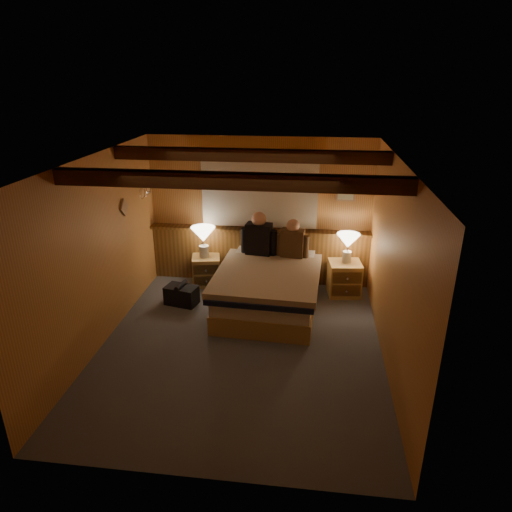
% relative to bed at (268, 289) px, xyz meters
% --- Properties ---
extents(floor, '(4.20, 4.20, 0.00)m').
position_rel_bed_xyz_m(floor, '(-0.25, -1.05, -0.33)').
color(floor, '#4A4D57').
rests_on(floor, ground).
extents(ceiling, '(4.20, 4.20, 0.00)m').
position_rel_bed_xyz_m(ceiling, '(-0.25, -1.05, 2.07)').
color(ceiling, '#D38D4F').
rests_on(ceiling, wall_back).
extents(wall_back, '(3.60, 0.00, 3.60)m').
position_rel_bed_xyz_m(wall_back, '(-0.25, 1.05, 0.87)').
color(wall_back, '#C48C46').
rests_on(wall_back, floor).
extents(wall_left, '(0.00, 4.20, 4.20)m').
position_rel_bed_xyz_m(wall_left, '(-2.05, -1.05, 0.87)').
color(wall_left, '#C48C46').
rests_on(wall_left, floor).
extents(wall_right, '(0.00, 4.20, 4.20)m').
position_rel_bed_xyz_m(wall_right, '(1.55, -1.05, 0.87)').
color(wall_right, '#C48C46').
rests_on(wall_right, floor).
extents(wall_front, '(3.60, 0.00, 3.60)m').
position_rel_bed_xyz_m(wall_front, '(-0.25, -3.15, 0.87)').
color(wall_front, '#C48C46').
rests_on(wall_front, floor).
extents(wainscot, '(3.60, 0.23, 0.94)m').
position_rel_bed_xyz_m(wainscot, '(-0.25, 0.99, 0.15)').
color(wainscot, brown).
rests_on(wainscot, wall_back).
extents(curtain_window, '(2.18, 0.09, 1.11)m').
position_rel_bed_xyz_m(curtain_window, '(-0.25, 0.98, 1.19)').
color(curtain_window, '#412610').
rests_on(curtain_window, wall_back).
extents(ceiling_beams, '(3.60, 1.65, 0.16)m').
position_rel_bed_xyz_m(ceiling_beams, '(-0.25, -0.90, 1.98)').
color(ceiling_beams, '#412610').
rests_on(ceiling_beams, ceiling).
extents(coat_rail, '(0.05, 0.55, 0.24)m').
position_rel_bed_xyz_m(coat_rail, '(-1.97, 0.53, 1.33)').
color(coat_rail, white).
rests_on(coat_rail, wall_left).
extents(framed_print, '(0.30, 0.04, 0.25)m').
position_rel_bed_xyz_m(framed_print, '(1.10, 1.03, 1.22)').
color(framed_print, '#A17550').
rests_on(framed_print, wall_back).
extents(bed, '(1.56, 1.95, 0.64)m').
position_rel_bed_xyz_m(bed, '(0.00, 0.00, 0.00)').
color(bed, '#AC8349').
rests_on(bed, floor).
extents(nightstand_left, '(0.52, 0.49, 0.49)m').
position_rel_bed_xyz_m(nightstand_left, '(-1.11, 0.73, -0.09)').
color(nightstand_left, '#AC8349').
rests_on(nightstand_left, floor).
extents(nightstand_right, '(0.54, 0.50, 0.54)m').
position_rel_bed_xyz_m(nightstand_right, '(1.15, 0.64, -0.06)').
color(nightstand_right, '#AC8349').
rests_on(nightstand_right, floor).
extents(lamp_left, '(0.39, 0.39, 0.51)m').
position_rel_bed_xyz_m(lamp_left, '(-1.13, 0.73, 0.52)').
color(lamp_left, silver).
rests_on(lamp_left, nightstand_left).
extents(lamp_right, '(0.36, 0.36, 0.46)m').
position_rel_bed_xyz_m(lamp_right, '(1.16, 0.68, 0.53)').
color(lamp_right, silver).
rests_on(lamp_right, nightstand_right).
extents(person_left, '(0.58, 0.28, 0.71)m').
position_rel_bed_xyz_m(person_left, '(-0.22, 0.62, 0.59)').
color(person_left, black).
rests_on(person_left, bed).
extents(person_right, '(0.51, 0.24, 0.62)m').
position_rel_bed_xyz_m(person_right, '(0.31, 0.57, 0.55)').
color(person_right, '#4C351E').
rests_on(person_right, bed).
extents(duffel_bag, '(0.53, 0.39, 0.34)m').
position_rel_bed_xyz_m(duffel_bag, '(-1.33, 0.00, -0.18)').
color(duffel_bag, black).
rests_on(duffel_bag, floor).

